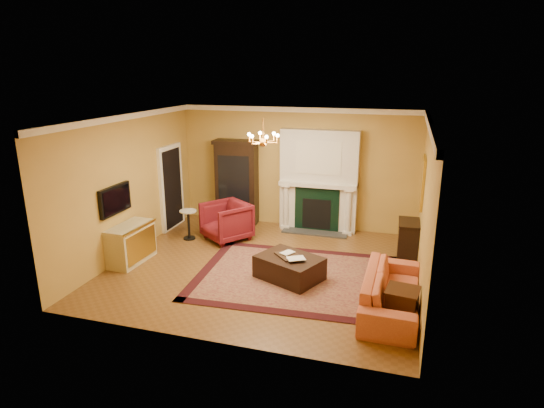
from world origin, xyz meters
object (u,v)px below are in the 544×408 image
at_px(wingback_armchair, 226,220).
at_px(leather_ottoman, 289,267).
at_px(coral_sofa, 392,285).
at_px(pedestal_table, 189,222).
at_px(end_table, 401,306).
at_px(commode, 131,244).
at_px(console_table, 408,240).
at_px(china_cabinet, 237,184).

bearing_deg(wingback_armchair, leather_ottoman, -3.34).
bearing_deg(leather_ottoman, coral_sofa, 6.04).
height_order(pedestal_table, end_table, pedestal_table).
distance_m(commode, end_table, 5.52).
xyz_separation_m(console_table, leather_ottoman, (-2.15, -1.71, -0.16)).
distance_m(china_cabinet, console_table, 4.49).
xyz_separation_m(china_cabinet, wingback_armchair, (0.18, -1.23, -0.55)).
xyz_separation_m(china_cabinet, leather_ottoman, (2.14, -2.86, -0.81)).
distance_m(wingback_armchair, leather_ottoman, 2.56).
bearing_deg(pedestal_table, commode, -109.46).
bearing_deg(coral_sofa, pedestal_table, 68.07).
height_order(china_cabinet, leather_ottoman, china_cabinet).
height_order(china_cabinet, console_table, china_cabinet).
bearing_deg(wingback_armchair, coral_sofa, 6.26).
xyz_separation_m(commode, end_table, (5.45, -0.84, -0.13)).
distance_m(pedestal_table, commode, 1.64).
relative_size(commode, end_table, 2.01).
distance_m(wingback_armchair, coral_sofa, 4.48).
relative_size(end_table, leather_ottoman, 0.46).
distance_m(end_table, leather_ottoman, 2.31).
xyz_separation_m(wingback_armchair, end_table, (4.04, -2.63, -0.22)).
relative_size(china_cabinet, coral_sofa, 0.93).
xyz_separation_m(end_table, leather_ottoman, (-2.09, 1.00, -0.04)).
bearing_deg(wingback_armchair, end_table, 3.52).
bearing_deg(leather_ottoman, pedestal_table, 177.75).
xyz_separation_m(pedestal_table, leather_ottoman, (2.81, -1.40, -0.18)).
height_order(console_table, leather_ottoman, console_table).
xyz_separation_m(china_cabinet, commode, (-1.22, -3.02, -0.64)).
bearing_deg(end_table, console_table, 88.73).
height_order(china_cabinet, coral_sofa, china_cabinet).
bearing_deg(commode, pedestal_table, 72.92).
bearing_deg(end_table, pedestal_table, 153.98).
distance_m(china_cabinet, coral_sofa, 5.38).
height_order(commode, console_table, commode).
height_order(pedestal_table, commode, commode).
bearing_deg(commode, china_cabinet, 70.31).
distance_m(wingback_armchair, pedestal_table, 0.90).
relative_size(commode, console_table, 1.38).
relative_size(china_cabinet, commode, 1.93).
height_order(wingback_armchair, console_table, wingback_armchair).
xyz_separation_m(commode, leather_ottoman, (3.36, 0.15, -0.17)).
distance_m(pedestal_table, coral_sofa, 5.14).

